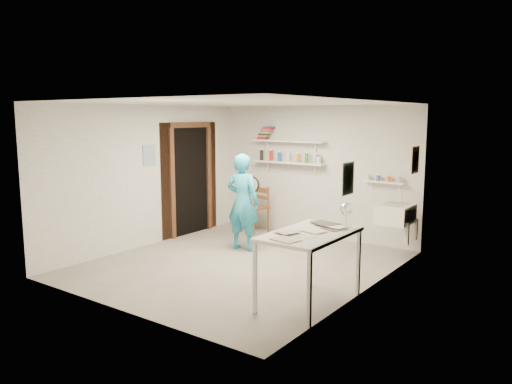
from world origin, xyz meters
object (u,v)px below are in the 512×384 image
Objects in this scene: wall_clock at (252,185)px; work_table at (309,268)px; belfast_sink at (395,214)px; desk_lamp at (347,209)px; man at (243,202)px; wooden_chair at (254,208)px.

wall_clock reaches higher than work_table.
wall_clock is (-2.20, -0.80, 0.37)m from belfast_sink.
belfast_sink is at bearing 87.48° from work_table.
wall_clock is at bearing 152.82° from desk_lamp.
wooden_chair is at bearing -67.96° from man.
desk_lamp reaches higher than belfast_sink.
man reaches higher than work_table.
wall_clock is 1.78× the size of desk_lamp.
man reaches higher than wall_clock.
man is 1.34m from wooden_chair.
belfast_sink is 2.07× the size of wall_clock.
man is at bearing -155.34° from belfast_sink.
man is (-2.22, -1.02, 0.11)m from belfast_sink.
work_table is (2.11, -1.48, -0.37)m from man.
desk_lamp is at bearing -86.98° from belfast_sink.
wooden_chair is (-0.60, 1.15, -0.33)m from man.
wall_clock is at bearing -43.98° from wooden_chair.
desk_lamp is (0.10, -1.98, 0.39)m from belfast_sink.
work_table reaches higher than belfast_sink.
wooden_chair is 3.78m from work_table.
wooden_chair reaches higher than work_table.
desk_lamp is at bearing 67.58° from work_table.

